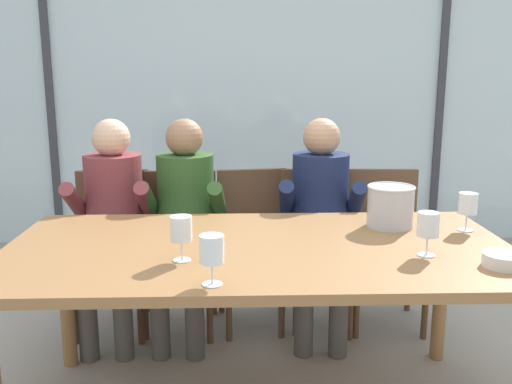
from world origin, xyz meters
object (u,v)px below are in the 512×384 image
object	(u,v)px
wine_glass_near_bucket	(468,205)
tasting_bowl	(503,260)
dining_table	(259,262)
chair_center	(254,234)
person_navy_polo	(321,212)
ice_bucket_primary	(390,206)
chair_near_curtain	(113,236)
person_maroon_top	(112,214)
chair_right_of_center	(315,234)
person_olive_shirt	(184,213)
chair_near_window_right	(384,234)
wine_glass_center_pour	(212,251)
wine_glass_by_right_taster	(181,231)
wine_glass_by_left_taster	(428,226)
chair_left_of_center	(179,237)

from	to	relation	value
wine_glass_near_bucket	tasting_bowl	bearing A→B (deg)	-96.45
dining_table	chair_center	bearing A→B (deg)	89.36
person_navy_polo	ice_bucket_primary	xyz separation A→B (m)	(0.24, -0.54, 0.16)
chair_near_curtain	person_navy_polo	bearing A→B (deg)	-12.83
person_maroon_top	wine_glass_near_bucket	xyz separation A→B (m)	(1.72, -0.62, 0.18)
ice_bucket_primary	tasting_bowl	distance (m)	0.62
chair_right_of_center	person_olive_shirt	bearing A→B (deg)	-163.41
chair_near_window_right	person_maroon_top	world-z (taller)	person_maroon_top
chair_near_curtain	person_maroon_top	distance (m)	0.24
chair_near_window_right	person_navy_polo	xyz separation A→B (m)	(-0.40, -0.14, 0.17)
wine_glass_center_pour	wine_glass_by_right_taster	world-z (taller)	same
chair_near_window_right	person_navy_polo	bearing A→B (deg)	-157.46
dining_table	tasting_bowl	size ratio (longest dim) A/B	13.93
chair_near_curtain	tasting_bowl	bearing A→B (deg)	-41.52
chair_near_window_right	wine_glass_by_right_taster	bearing A→B (deg)	-130.48
wine_glass_by_left_taster	wine_glass_center_pour	world-z (taller)	same
person_navy_polo	chair_near_window_right	bearing A→B (deg)	24.94
chair_right_of_center	chair_near_window_right	world-z (taller)	same
person_olive_shirt	chair_near_window_right	bearing A→B (deg)	10.28
dining_table	chair_left_of_center	xyz separation A→B (m)	(-0.43, 0.92, -0.16)
person_maroon_top	wine_glass_by_left_taster	bearing A→B (deg)	-35.24
chair_right_of_center	wine_glass_center_pour	distance (m)	1.53
dining_table	chair_near_curtain	xyz separation A→B (m)	(-0.82, 0.96, -0.16)
tasting_bowl	person_maroon_top	bearing A→B (deg)	146.87
person_olive_shirt	wine_glass_by_right_taster	xyz separation A→B (m)	(0.08, -0.98, 0.18)
chair_near_window_right	wine_glass_by_left_taster	bearing A→B (deg)	-93.33
chair_near_window_right	wine_glass_by_right_taster	distance (m)	1.60
chair_near_window_right	tasting_bowl	distance (m)	1.26
person_maroon_top	wine_glass_by_right_taster	xyz separation A→B (m)	(0.48, -0.98, 0.18)
chair_right_of_center	person_navy_polo	bearing A→B (deg)	-82.19
chair_right_of_center	chair_near_curtain	bearing A→B (deg)	-174.92
wine_glass_by_left_taster	wine_glass_center_pour	size ratio (longest dim) A/B	1.00
chair_center	chair_near_window_right	world-z (taller)	same
wine_glass_near_bucket	chair_left_of_center	bearing A→B (deg)	151.77
dining_table	wine_glass_center_pour	world-z (taller)	wine_glass_center_pour
chair_right_of_center	wine_glass_center_pour	size ratio (longest dim) A/B	5.15
chair_left_of_center	person_olive_shirt	xyz separation A→B (m)	(0.04, -0.12, 0.17)
chair_near_window_right	person_maroon_top	distance (m)	1.57
chair_near_window_right	person_olive_shirt	size ratio (longest dim) A/B	0.74
person_olive_shirt	person_navy_polo	bearing A→B (deg)	3.42
ice_bucket_primary	person_navy_polo	bearing A→B (deg)	114.20
person_olive_shirt	wine_glass_near_bucket	distance (m)	1.48
chair_left_of_center	wine_glass_near_bucket	world-z (taller)	wine_glass_near_bucket
tasting_bowl	wine_glass_by_left_taster	world-z (taller)	wine_glass_by_left_taster
chair_left_of_center	wine_glass_by_left_taster	xyz separation A→B (m)	(1.08, -1.08, 0.36)
chair_near_window_right	person_navy_polo	size ratio (longest dim) A/B	0.74
chair_right_of_center	person_olive_shirt	xyz separation A→B (m)	(-0.75, -0.15, 0.17)
chair_near_window_right	wine_glass_by_left_taster	distance (m)	1.16
wine_glass_center_pour	dining_table	bearing A→B (deg)	68.15
wine_glass_by_right_taster	wine_glass_center_pour	bearing A→B (deg)	-63.34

